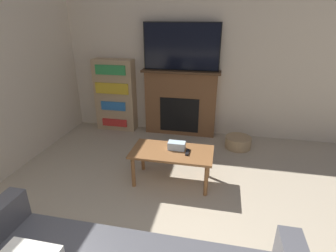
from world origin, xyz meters
The scene contains 8 objects.
wall_back centered at (0.00, 4.19, 1.35)m, with size 5.44×0.06×2.70m.
fireplace centered at (-0.14, 4.05, 0.60)m, with size 1.37×0.28×1.18m.
tv centered at (-0.14, 4.03, 1.58)m, with size 1.29×0.03×0.78m.
coffee_table centered at (0.01, 2.46, 0.40)m, with size 1.04×0.54×0.46m.
tissue_box centered at (0.06, 2.52, 0.51)m, with size 0.22×0.12×0.10m.
remote_control centered at (0.22, 2.45, 0.47)m, with size 0.04×0.15×0.02m.
bookshelf centered at (-1.38, 4.02, 0.67)m, with size 0.75×0.29×1.34m.
storage_basket centered at (0.92, 3.65, 0.09)m, with size 0.42×0.42×0.19m.
Camera 1 is at (0.57, -0.45, 2.04)m, focal length 28.00 mm.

